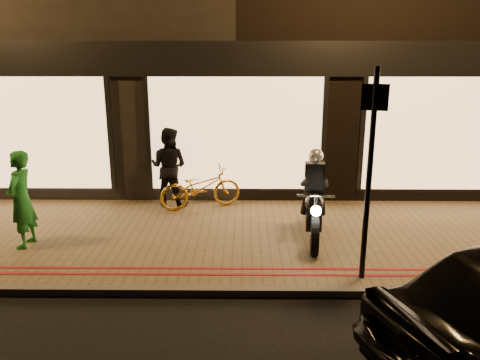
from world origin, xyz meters
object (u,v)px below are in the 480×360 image
motorcycle (314,205)px  sign_post (370,166)px  person_green (21,199)px  bicycle_gold (201,187)px

motorcycle → sign_post: size_ratio=0.65×
sign_post → person_green: (-5.41, 1.09, -0.86)m
person_green → motorcycle: bearing=97.4°
sign_post → person_green: sign_post is taller
bicycle_gold → motorcycle: bearing=-147.0°
bicycle_gold → person_green: person_green is taller
sign_post → bicycle_gold: bearing=130.4°
motorcycle → bicycle_gold: size_ratio=1.14×
motorcycle → person_green: 4.91m
bicycle_gold → person_green: size_ratio=1.04×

